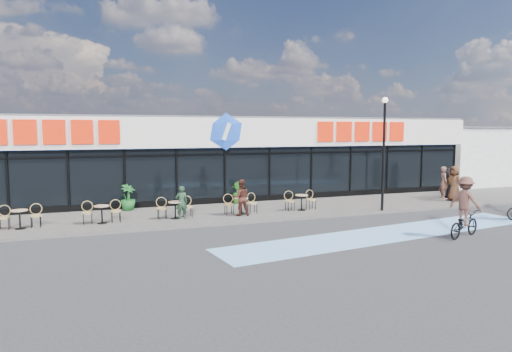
# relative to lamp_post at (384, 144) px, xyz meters

# --- Properties ---
(ground) EXTENTS (120.00, 120.00, 0.00)m
(ground) POSITION_rel_lamp_post_xyz_m (-6.36, -2.30, -3.24)
(ground) COLOR #28282B
(ground) RESTS_ON ground
(sidewalk) EXTENTS (44.00, 5.00, 0.10)m
(sidewalk) POSITION_rel_lamp_post_xyz_m (-6.36, 2.20, -3.19)
(sidewalk) COLOR #5D5952
(sidewalk) RESTS_ON ground
(bike_lane) EXTENTS (14.17, 4.13, 0.01)m
(bike_lane) POSITION_rel_lamp_post_xyz_m (-2.36, -3.80, -3.23)
(bike_lane) COLOR #73A6DA
(bike_lane) RESTS_ON ground
(building) EXTENTS (30.60, 6.57, 4.75)m
(building) POSITION_rel_lamp_post_xyz_m (-6.36, 7.63, -0.90)
(building) COLOR black
(building) RESTS_ON ground
(neighbour_building) EXTENTS (9.20, 7.20, 4.11)m
(neighbour_building) POSITION_rel_lamp_post_xyz_m (14.14, 8.70, -1.18)
(neighbour_building) COLOR white
(neighbour_building) RESTS_ON ground
(lamp_post) EXTENTS (0.28, 0.28, 5.30)m
(lamp_post) POSITION_rel_lamp_post_xyz_m (0.00, 0.00, 0.00)
(lamp_post) COLOR black
(lamp_post) RESTS_ON sidewalk
(bistro_set_1) EXTENTS (1.54, 0.62, 0.90)m
(bistro_set_1) POSITION_rel_lamp_post_xyz_m (-15.50, 1.46, -2.68)
(bistro_set_1) COLOR tan
(bistro_set_1) RESTS_ON sidewalk
(bistro_set_2) EXTENTS (1.54, 0.62, 0.90)m
(bistro_set_2) POSITION_rel_lamp_post_xyz_m (-12.51, 1.46, -2.68)
(bistro_set_2) COLOR tan
(bistro_set_2) RESTS_ON sidewalk
(bistro_set_3) EXTENTS (1.54, 0.62, 0.90)m
(bistro_set_3) POSITION_rel_lamp_post_xyz_m (-9.52, 1.46, -2.68)
(bistro_set_3) COLOR tan
(bistro_set_3) RESTS_ON sidewalk
(bistro_set_4) EXTENTS (1.54, 0.62, 0.90)m
(bistro_set_4) POSITION_rel_lamp_post_xyz_m (-6.53, 1.46, -2.68)
(bistro_set_4) COLOR tan
(bistro_set_4) RESTS_ON sidewalk
(bistro_set_5) EXTENTS (1.54, 0.62, 0.90)m
(bistro_set_5) POSITION_rel_lamp_post_xyz_m (-3.55, 1.46, -2.68)
(bistro_set_5) COLOR tan
(bistro_set_5) RESTS_ON sidewalk
(potted_plant_left) EXTENTS (0.97, 0.97, 1.23)m
(potted_plant_left) POSITION_rel_lamp_post_xyz_m (-11.27, 4.16, -2.52)
(potted_plant_left) COLOR #164F1E
(potted_plant_left) RESTS_ON sidewalk
(potted_plant_mid) EXTENTS (0.80, 0.83, 1.17)m
(potted_plant_mid) POSITION_rel_lamp_post_xyz_m (-5.70, 4.31, -2.55)
(potted_plant_mid) COLOR #1F621C
(potted_plant_mid) RESTS_ON sidewalk
(potted_plant_right) EXTENTS (0.77, 0.77, 1.11)m
(potted_plant_right) POSITION_rel_lamp_post_xyz_m (-5.76, 4.34, -2.58)
(potted_plant_right) COLOR #2A621C
(potted_plant_right) RESTS_ON sidewalk
(patron_left) EXTENTS (0.52, 0.35, 1.42)m
(patron_left) POSITION_rel_lamp_post_xyz_m (-9.28, 1.22, -2.43)
(patron_left) COLOR #1D3422
(patron_left) RESTS_ON sidewalk
(patron_right) EXTENTS (0.85, 0.70, 1.61)m
(patron_right) POSITION_rel_lamp_post_xyz_m (-6.67, 1.06, -2.33)
(patron_right) COLOR #3E1D16
(patron_right) RESTS_ON sidewalk
(pedestrian_a) EXTENTS (0.63, 0.94, 1.89)m
(pedestrian_a) POSITION_rel_lamp_post_xyz_m (5.34, 1.16, -2.20)
(pedestrian_a) COLOR #422717
(pedestrian_a) RESTS_ON sidewalk
(pedestrian_b) EXTENTS (0.66, 0.77, 1.79)m
(pedestrian_b) POSITION_rel_lamp_post_xyz_m (5.41, 1.99, -2.25)
(pedestrian_b) COLOR brown
(pedestrian_b) RESTS_ON sidewalk
(pedestrian_c) EXTENTS (0.86, 0.61, 1.65)m
(pedestrian_c) POSITION_rel_lamp_post_xyz_m (6.07, 2.20, -2.31)
(pedestrian_c) COLOR black
(pedestrian_c) RESTS_ON sidewalk
(cyclist_a) EXTENTS (1.99, 1.30, 2.23)m
(cyclist_a) POSITION_rel_lamp_post_xyz_m (-0.21, -5.23, -2.30)
(cyclist_a) COLOR black
(cyclist_a) RESTS_ON ground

